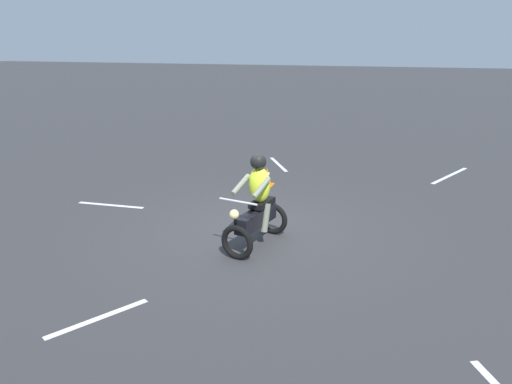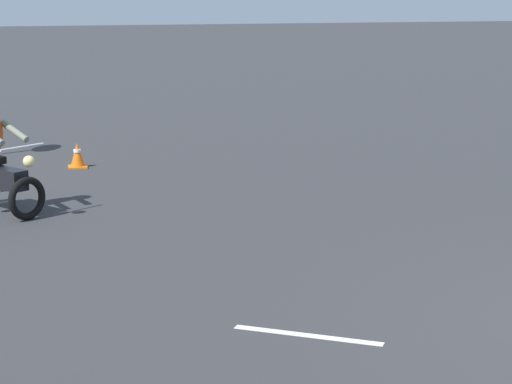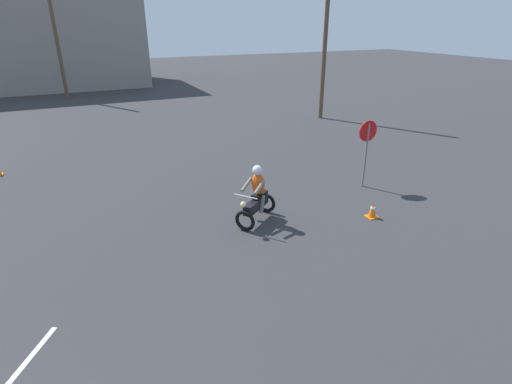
# 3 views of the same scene
# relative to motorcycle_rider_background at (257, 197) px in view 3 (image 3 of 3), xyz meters

# --- Properties ---
(motorcycle_rider_background) EXTENTS (1.48, 1.33, 1.66)m
(motorcycle_rider_background) POSITION_rel_motorcycle_rider_background_xyz_m (0.00, 0.00, 0.00)
(motorcycle_rider_background) COLOR black
(motorcycle_rider_background) RESTS_ON ground
(stop_sign) EXTENTS (0.70, 0.08, 2.30)m
(stop_sign) POSITION_rel_motorcycle_rider_background_xyz_m (4.41, 0.77, 0.91)
(stop_sign) COLOR slate
(stop_sign) RESTS_ON ground
(traffic_cone_near_left) EXTENTS (0.32, 0.32, 0.44)m
(traffic_cone_near_left) POSITION_rel_motorcycle_rider_background_xyz_m (3.13, -1.25, -0.51)
(traffic_cone_near_left) COLOR orange
(traffic_cone_near_left) RESTS_ON ground
(lane_stripe_ne) EXTENTS (0.84, 1.26, 0.01)m
(lane_stripe_ne) POSITION_rel_motorcycle_rider_background_xyz_m (-5.67, -2.95, -0.72)
(lane_stripe_ne) COLOR silver
(lane_stripe_ne) RESTS_ON ground
(utility_pole_near) EXTENTS (0.24, 0.24, 8.12)m
(utility_pole_near) POSITION_rel_motorcycle_rider_background_xyz_m (8.88, 10.16, 3.33)
(utility_pole_near) COLOR brown
(utility_pole_near) RESTS_ON ground
(utility_pole_far) EXTENTS (0.24, 0.24, 8.60)m
(utility_pole_far) POSITION_rel_motorcycle_rider_background_xyz_m (-4.37, 23.15, 3.57)
(utility_pole_far) COLOR brown
(utility_pole_far) RESTS_ON ground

